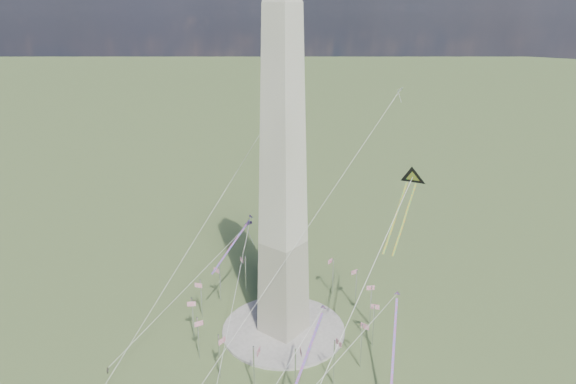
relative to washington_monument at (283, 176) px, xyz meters
The scene contains 12 objects.
ground 47.95m from the washington_monument, ahead, with size 2000.00×2000.00×0.00m, color #4A6432.
plaza 47.55m from the washington_monument, ahead, with size 36.00×36.00×0.80m, color #BAB1AA.
washington_monument is the anchor object (origin of this frame).
flagpole_ring 40.68m from the washington_monument, 169.63° to the right, with size 54.40×54.40×13.00m.
person_west 68.08m from the washington_monument, 119.51° to the right, with size 0.87×0.68×1.80m, color gray.
kite_delta_black 32.84m from the washington_monument, 24.43° to the left, with size 8.80×20.57×16.77m.
kite_diamond_purple 33.76m from the washington_monument, 155.78° to the left, with size 2.33×2.89×8.44m.
kite_streamer_left 44.44m from the washington_monument, 41.45° to the right, with size 6.65×23.32×16.23m.
kite_streamer_mid 29.35m from the washington_monument, behind, with size 2.05×18.54×12.72m.
kite_streamer_right 47.66m from the washington_monument, ahead, with size 10.67×20.30×15.05m.
kite_small_red 50.73m from the washington_monument, 135.22° to the left, with size 1.40×2.17×4.76m.
kite_small_white 46.43m from the washington_monument, 74.12° to the left, with size 1.48×2.17×4.56m.
Camera 1 is at (80.34, -100.02, 89.58)m, focal length 32.00 mm.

